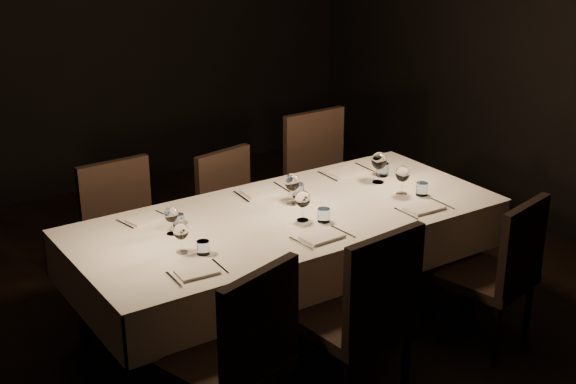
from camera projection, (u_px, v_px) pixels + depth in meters
room at (288, 90)px, 4.37m from camera, size 5.01×6.01×3.01m
dining_table at (288, 226)px, 4.67m from camera, size 2.52×1.12×0.76m
chair_near_left at (240, 354)px, 3.65m from camera, size 0.60×0.60×1.01m
place_setting_near_left at (191, 247)px, 4.07m from camera, size 0.30×0.39×0.17m
chair_near_center at (364, 312)px, 3.99m from camera, size 0.53×0.53×1.02m
place_setting_near_center at (313, 214)px, 4.46m from camera, size 0.33×0.40×0.18m
chair_near_right at (502, 268)px, 4.54m from camera, size 0.54×0.54×0.94m
place_setting_near_right at (414, 188)px, 4.84m from camera, size 0.33×0.41×0.18m
chair_far_left at (125, 232)px, 4.96m from camera, size 0.47×0.47×0.97m
place_setting_far_left at (165, 217)px, 4.44m from camera, size 0.30×0.39×0.16m
chair_far_center at (234, 212)px, 5.34m from camera, size 0.51×0.51×0.91m
place_setting_far_center at (284, 187)px, 4.84m from camera, size 0.35×0.41×0.19m
chair_far_right at (324, 180)px, 5.74m from camera, size 0.51×0.51×1.04m
place_setting_far_right at (370, 166)px, 5.18m from camera, size 0.36×0.42×0.20m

